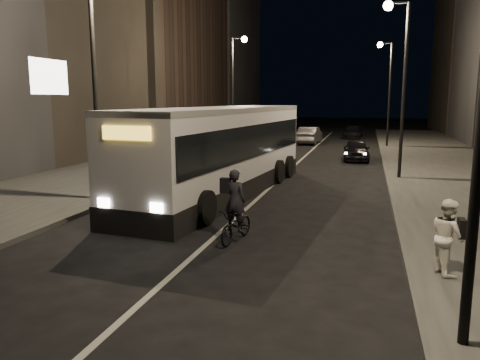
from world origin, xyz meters
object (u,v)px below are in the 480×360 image
Objects in this scene: cyclist_on_bicycle at (236,218)px; streetlight_right_far at (387,80)px; streetlight_right_mid at (399,66)px; car_mid at (310,135)px; streetlight_left_near at (100,56)px; city_bus at (222,147)px; streetlight_left_far at (236,78)px; car_far at (353,132)px; pedestrian_woman at (448,237)px; car_near at (356,150)px.

streetlight_right_far is at bearing 90.23° from cyclist_on_bicycle.
car_mid is at bearing 109.05° from streetlight_right_mid.
car_mid is (-6.13, 17.76, -4.62)m from streetlight_right_mid.
streetlight_right_far is at bearing 90.00° from streetlight_right_mid.
streetlight_right_mid is 19.35m from car_mid.
streetlight_left_near is (-10.66, -8.00, 0.00)m from streetlight_right_mid.
car_mid is at bearing 94.09° from city_bus.
streetlight_left_far is at bearing 62.74° from car_mid.
streetlight_left_near reaches higher than cyclist_on_bicycle.
streetlight_right_far is at bearing -69.65° from car_far.
streetlight_left_far is at bearing -113.81° from car_far.
cyclist_on_bicycle is 5.30m from pedestrian_woman.
streetlight_right_mid and streetlight_right_far have the same top height.
streetlight_right_far is at bearing -18.72° from pedestrian_woman.
streetlight_left_far is 3.99× the size of cyclist_on_bicycle.
car_near is (-1.92, -8.71, -4.70)m from streetlight_right_far.
streetlight_left_far is at bearing -150.64° from streetlight_right_far.
streetlight_left_near reaches higher than car_near.
streetlight_right_far reaches higher than car_near.
city_bus is 23.09m from car_mid.
city_bus is at bearing 35.99° from streetlight_left_near.
streetlight_right_mid reaches higher than city_bus.
streetlight_right_mid reaches higher than pedestrian_woman.
streetlight_right_mid is at bearing -78.33° from car_near.
streetlight_left_near is at bearing -143.12° from streetlight_right_mid.
cyclist_on_bicycle is 18.94m from car_near.
cyclist_on_bicycle is at bearing -101.30° from car_near.
streetlight_left_near is 18.23m from car_near.
car_near is (5.01, 12.58, -1.26)m from city_bus.
car_near is at bearing 60.24° from streetlight_left_near.
streetlight_right_mid is at bearing 112.08° from car_mid.
streetlight_left_near is 18.00m from streetlight_left_far.
streetlight_right_mid is 13.65m from pedestrian_woman.
streetlight_right_far is at bearing 74.47° from car_near.
cyclist_on_bicycle is at bearing 95.98° from car_mid.
streetlight_left_near is 2.08× the size of car_near.
streetlight_right_mid is 4.98× the size of pedestrian_woman.
pedestrian_woman is 0.37× the size of car_far.
car_far is at bearing 88.12° from city_bus.
streetlight_right_mid is 1.00× the size of streetlight_left_near.
streetlight_right_mid is at bearing 43.42° from city_bus.
streetlight_right_mid reaches higher than car_far.
car_far is (-3.14, 38.05, -0.34)m from pedestrian_woman.
streetlight_left_near is at bearing 83.05° from car_mid.
streetlight_left_near is 26.56m from car_mid.
streetlight_left_far is (-10.66, 10.00, 0.00)m from streetlight_right_mid.
streetlight_right_far is 28.23m from cyclist_on_bicycle.
car_near is 0.90× the size of car_far.
cyclist_on_bicycle is 0.47× the size of car_far.
cyclist_on_bicycle reaches higher than car_near.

